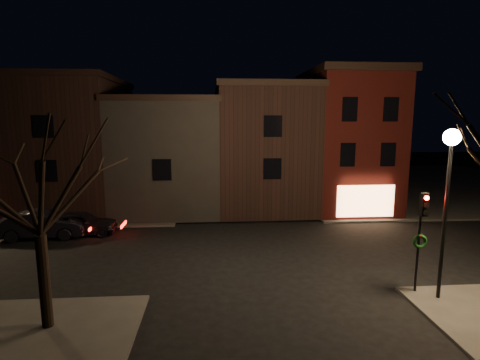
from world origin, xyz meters
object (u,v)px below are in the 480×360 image
Objects in this scene: bare_tree_left at (34,168)px; parked_car_a at (80,223)px; traffic_signal at (421,227)px; parked_car_b at (43,225)px; street_lamp_near at (449,168)px.

bare_tree_left is 11.89m from parked_car_a.
bare_tree_left is 1.72× the size of parked_car_a.
parked_car_b is (-18.10, 8.70, -2.00)m from traffic_signal.
traffic_signal is at bearing 140.63° from street_lamp_near.
traffic_signal is 20.18m from parked_car_b.
parked_car_a is (-16.14, 9.13, -2.07)m from traffic_signal.
parked_car_a is 0.89× the size of parked_car_b.
traffic_signal is at bearing -123.97° from parked_car_a.
street_lamp_near is 1.49× the size of parked_car_a.
bare_tree_left is at bearing -159.90° from parked_car_b.
parked_car_b is at bearing 154.33° from traffic_signal.
street_lamp_near reaches higher than parked_car_b.
bare_tree_left is (-14.20, -1.00, 0.25)m from street_lamp_near.
bare_tree_left is at bearing -175.97° from street_lamp_near.
parked_car_a is (-16.74, 9.62, -4.44)m from street_lamp_near.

